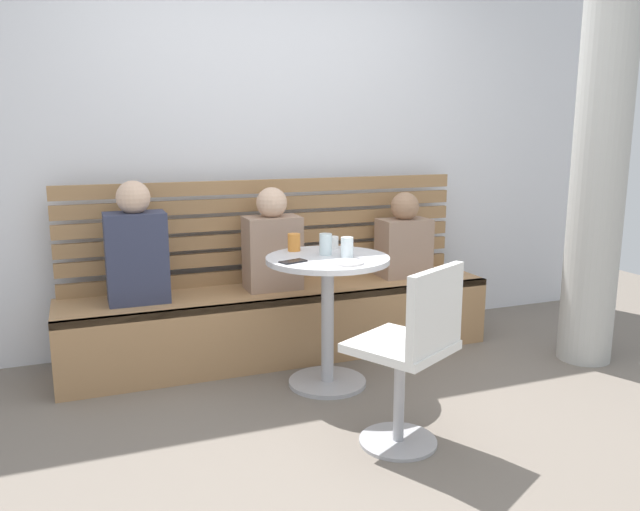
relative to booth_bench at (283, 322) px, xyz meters
name	(u,v)px	position (x,y,z in m)	size (l,w,h in m)	color
ground	(362,439)	(0.00, -1.20, -0.22)	(8.00, 8.00, 0.00)	#70665B
back_wall	(260,125)	(0.00, 0.44, 1.23)	(5.20, 0.10, 2.90)	silver
concrete_pillar	(602,133)	(1.75, -0.75, 1.18)	(0.32, 0.32, 2.80)	#B2B2AD
booth_bench	(283,322)	(0.00, 0.00, 0.00)	(2.70, 0.52, 0.44)	#A87C51
booth_backrest	(270,230)	(0.00, 0.24, 0.56)	(2.65, 0.04, 0.67)	#9A7249
cafe_table	(328,296)	(0.09, -0.54, 0.30)	(0.68, 0.68, 0.74)	#ADADB2
white_chair	(413,350)	(0.17, -1.35, 0.24)	(0.54, 0.54, 0.85)	#ADADB2
person_adult	(136,249)	(-0.87, 0.01, 0.53)	(0.34, 0.22, 0.70)	#333851
person_child_left	(272,245)	(-0.05, 0.02, 0.50)	(0.34, 0.22, 0.64)	#9E7F6B
person_child_middle	(404,240)	(0.88, 0.03, 0.47)	(0.34, 0.22, 0.57)	#9E7F6B
cup_ceramic_white	(332,242)	(0.20, -0.32, 0.55)	(0.08, 0.08, 0.07)	white
cup_water_clear	(347,247)	(0.18, -0.59, 0.57)	(0.07, 0.07, 0.11)	white
cup_glass_tall	(326,244)	(0.10, -0.49, 0.58)	(0.07, 0.07, 0.12)	silver
cup_tumbler_orange	(294,242)	(-0.03, -0.32, 0.57)	(0.07, 0.07, 0.10)	orange
plate_small	(347,262)	(0.12, -0.74, 0.52)	(0.17, 0.17, 0.01)	white
phone_on_table	(293,261)	(-0.13, -0.61, 0.52)	(0.07, 0.14, 0.01)	black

